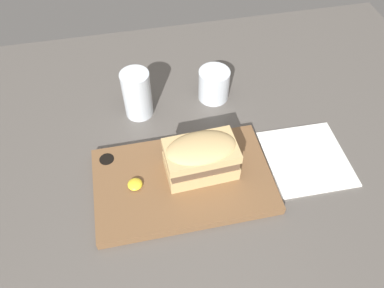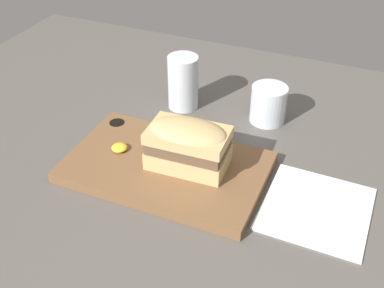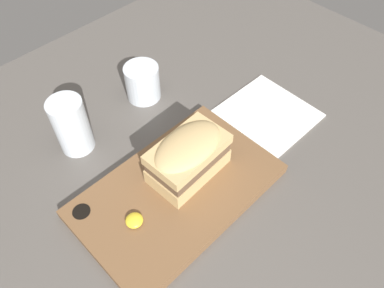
{
  "view_description": "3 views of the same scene",
  "coord_description": "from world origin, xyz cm",
  "px_view_note": "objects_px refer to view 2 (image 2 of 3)",
  "views": [
    {
      "loc": [
        -10.46,
        -42.57,
        69.66
      ],
      "look_at": [
        -0.49,
        5.26,
        9.53
      ],
      "focal_mm": 35.0,
      "sensor_mm": 36.0,
      "label": 1
    },
    {
      "loc": [
        28.91,
        -62.37,
        60.58
      ],
      "look_at": [
        1.01,
        3.31,
        8.15
      ],
      "focal_mm": 45.0,
      "sensor_mm": 36.0,
      "label": 2
    },
    {
      "loc": [
        -27.5,
        -27.36,
        62.76
      ],
      "look_at": [
        3.21,
        3.69,
        8.77
      ],
      "focal_mm": 35.0,
      "sensor_mm": 36.0,
      "label": 3
    }
  ],
  "objects_px": {
    "water_glass": "(183,85)",
    "serving_board": "(166,167)",
    "wine_glass": "(268,106)",
    "napkin": "(316,209)",
    "sandwich": "(188,143)"
  },
  "relations": [
    {
      "from": "sandwich",
      "to": "napkin",
      "type": "relative_size",
      "value": 0.79
    },
    {
      "from": "napkin",
      "to": "serving_board",
      "type": "bearing_deg",
      "value": -178.45
    },
    {
      "from": "sandwich",
      "to": "wine_glass",
      "type": "xyz_separation_m",
      "value": [
        0.09,
        0.24,
        -0.03
      ]
    },
    {
      "from": "water_glass",
      "to": "serving_board",
      "type": "bearing_deg",
      "value": -74.18
    },
    {
      "from": "sandwich",
      "to": "napkin",
      "type": "xyz_separation_m",
      "value": [
        0.24,
        -0.0,
        -0.07
      ]
    },
    {
      "from": "wine_glass",
      "to": "napkin",
      "type": "distance_m",
      "value": 0.29
    },
    {
      "from": "serving_board",
      "to": "napkin",
      "type": "bearing_deg",
      "value": 1.55
    },
    {
      "from": "water_glass",
      "to": "sandwich",
      "type": "bearing_deg",
      "value": -63.95
    },
    {
      "from": "water_glass",
      "to": "wine_glass",
      "type": "relative_size",
      "value": 1.51
    },
    {
      "from": "wine_glass",
      "to": "water_glass",
      "type": "bearing_deg",
      "value": -174.72
    },
    {
      "from": "water_glass",
      "to": "wine_glass",
      "type": "xyz_separation_m",
      "value": [
        0.19,
        0.02,
        -0.02
      ]
    },
    {
      "from": "sandwich",
      "to": "wine_glass",
      "type": "height_order",
      "value": "sandwich"
    },
    {
      "from": "water_glass",
      "to": "napkin",
      "type": "bearing_deg",
      "value": -32.37
    },
    {
      "from": "water_glass",
      "to": "napkin",
      "type": "distance_m",
      "value": 0.42
    },
    {
      "from": "water_glass",
      "to": "wine_glass",
      "type": "height_order",
      "value": "water_glass"
    }
  ]
}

